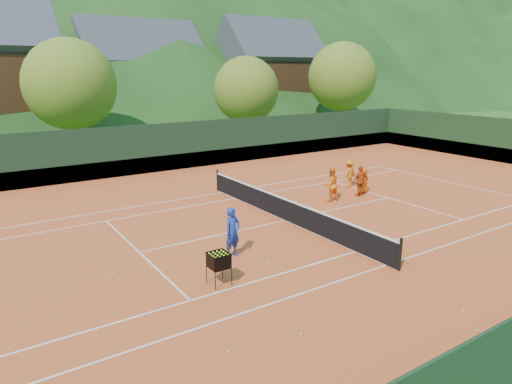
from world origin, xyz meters
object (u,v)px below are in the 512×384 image
tennis_net (286,209)px  chalet_mid (140,81)px  coach (233,232)px  ball_hopper (219,261)px  chalet_right (269,78)px  student_a (331,184)px  student_b (360,181)px  student_c (364,180)px  student_d (349,174)px

tennis_net → chalet_mid: (6.00, 34.00, 4.47)m
coach → chalet_mid: (9.84, 36.09, 4.10)m
ball_hopper → chalet_right: size_ratio=0.08×
ball_hopper → chalet_mid: 39.55m
student_a → student_b: bearing=178.3°
coach → student_a: 8.16m
student_a → student_c: student_a is taller
chalet_mid → student_c: bearing=-89.9°
student_a → ball_hopper: bearing=33.2°
student_b → chalet_right: chalet_right is taller
tennis_net → chalet_right: (20.00, 30.00, 4.74)m
student_a → chalet_mid: (2.38, 32.80, 4.15)m
student_b → chalet_mid: chalet_mid is taller
chalet_mid → chalet_right: bearing=-15.9°
student_c → chalet_mid: chalet_mid is taller
student_b → chalet_right: 32.75m
student_c → student_d: size_ratio=0.87×
student_d → ball_hopper: size_ratio=1.54×
coach → student_a: coach is taller
tennis_net → chalet_right: chalet_right is taller
student_b → student_a: bearing=-0.9°
ball_hopper → chalet_right: (25.25, 33.68, 4.49)m
student_b → student_c: student_b is taller
student_a → chalet_mid: size_ratio=0.13×
student_d → ball_hopper: student_d is taller
student_c → ball_hopper: 12.37m
chalet_right → chalet_mid: bearing=164.1°
ball_hopper → chalet_mid: size_ratio=0.08×
coach → ball_hopper: bearing=-147.0°
coach → ball_hopper: size_ratio=1.75×
student_c → student_d: student_d is taller
student_c → ball_hopper: student_c is taller
student_d → ball_hopper: (-11.48, -6.31, -0.02)m
chalet_mid → coach: bearing=-105.2°
student_a → chalet_right: size_ratio=0.14×
ball_hopper → student_a: bearing=28.8°
coach → student_b: bearing=3.1°
student_d → chalet_mid: chalet_mid is taller
student_d → chalet_mid: size_ratio=0.12×
student_b → student_d: (0.81, 1.62, -0.01)m
student_b → tennis_net: (-5.42, -1.01, -0.28)m
student_b → ball_hopper: size_ratio=1.56×
coach → student_c: coach is taller
student_a → student_c: (2.42, 0.18, -0.15)m
student_d → chalet_mid: 31.65m
student_d → ball_hopper: bearing=17.4°
coach → student_b: size_ratio=1.12×
ball_hopper → chalet_right: bearing=53.1°
tennis_net → chalet_mid: 34.81m
chalet_mid → chalet_right: chalet_right is taller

